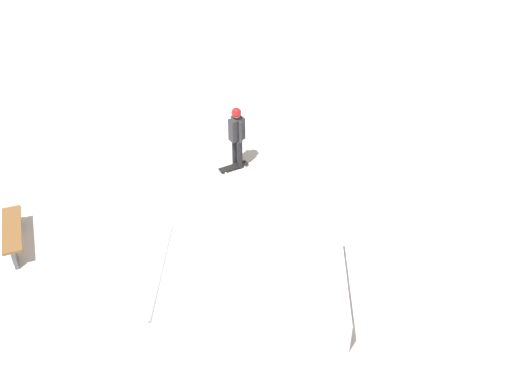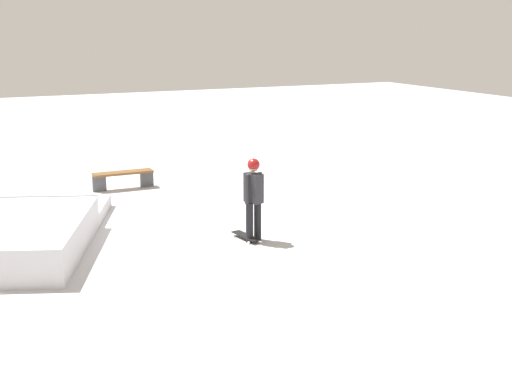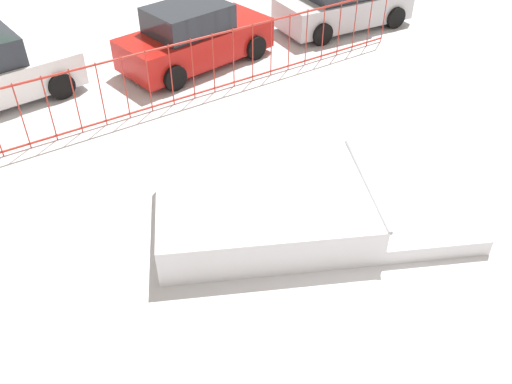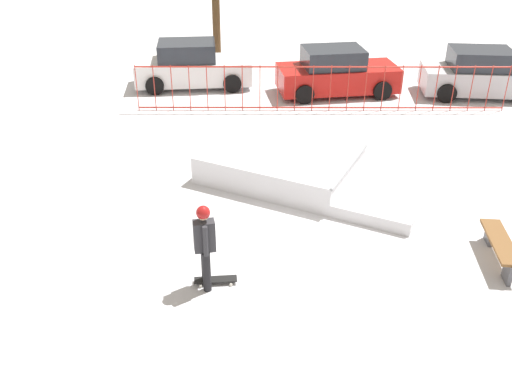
% 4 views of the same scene
% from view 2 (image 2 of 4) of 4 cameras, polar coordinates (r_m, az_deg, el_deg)
% --- Properties ---
extents(ground_plane, '(60.00, 60.00, 0.00)m').
position_cam_2_polar(ground_plane, '(14.86, -15.65, -3.33)').
color(ground_plane, silver).
extents(skate_ramp, '(5.98, 4.39, 0.74)m').
position_cam_2_polar(skate_ramp, '(14.06, -19.37, -3.26)').
color(skate_ramp, silver).
rests_on(skate_ramp, ground).
extents(skater, '(0.43, 0.43, 1.73)m').
position_cam_2_polar(skater, '(13.48, -0.21, -0.11)').
color(skater, black).
rests_on(skater, ground).
extents(skateboard, '(0.82, 0.36, 0.09)m').
position_cam_2_polar(skateboard, '(13.82, -0.88, -3.78)').
color(skateboard, black).
rests_on(skateboard, ground).
extents(park_bench, '(0.41, 1.66, 0.48)m').
position_cam_2_polar(park_bench, '(18.38, -11.28, 1.34)').
color(park_bench, brown).
rests_on(park_bench, ground).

